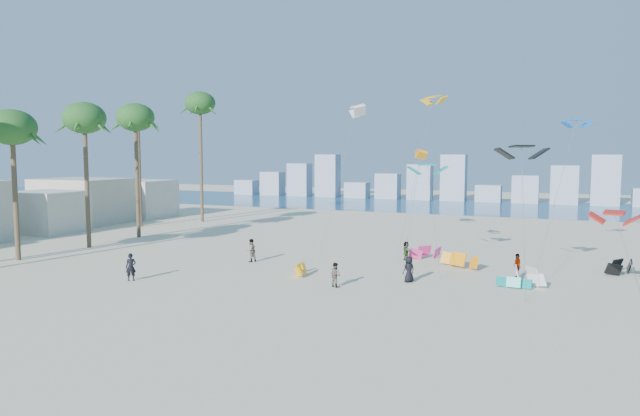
% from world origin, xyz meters
% --- Properties ---
extents(ground, '(220.00, 220.00, 0.00)m').
position_xyz_m(ground, '(0.00, 0.00, 0.00)').
color(ground, beige).
rests_on(ground, ground).
extents(ocean, '(220.00, 220.00, 0.00)m').
position_xyz_m(ocean, '(0.00, 72.00, 0.01)').
color(ocean, navy).
rests_on(ocean, ground).
extents(kitesurfer_near, '(0.82, 0.75, 1.88)m').
position_xyz_m(kitesurfer_near, '(-6.89, 6.53, 0.94)').
color(kitesurfer_near, black).
rests_on(kitesurfer_near, ground).
extents(kitesurfer_mid, '(0.96, 0.88, 1.59)m').
position_xyz_m(kitesurfer_mid, '(6.49, 10.32, 0.79)').
color(kitesurfer_mid, gray).
rests_on(kitesurfer_mid, ground).
extents(kitesurfers_far, '(31.78, 12.62, 1.90)m').
position_xyz_m(kitesurfers_far, '(13.09, 17.81, 0.86)').
color(kitesurfers_far, black).
rests_on(kitesurfers_far, ground).
extents(grounded_kites, '(22.52, 12.70, 1.07)m').
position_xyz_m(grounded_kites, '(14.94, 18.75, 0.48)').
color(grounded_kites, '#FFB00D').
rests_on(grounded_kites, ground).
extents(flying_kites, '(25.79, 21.42, 14.25)m').
position_xyz_m(flying_kites, '(13.58, 20.87, 9.95)').
color(flying_kites, '#0C9592').
rests_on(flying_kites, ground).
extents(palm_row, '(9.72, 44.80, 16.28)m').
position_xyz_m(palm_row, '(-21.90, 16.19, 12.04)').
color(palm_row, brown).
rests_on(palm_row, ground).
extents(beachfront_buildings, '(11.50, 43.00, 6.00)m').
position_xyz_m(beachfront_buildings, '(-33.69, 20.82, 2.67)').
color(beachfront_buildings, beige).
rests_on(beachfront_buildings, ground).
extents(distant_skyline, '(85.00, 3.00, 8.40)m').
position_xyz_m(distant_skyline, '(-1.19, 82.00, 3.09)').
color(distant_skyline, '#9EADBF').
rests_on(distant_skyline, ground).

